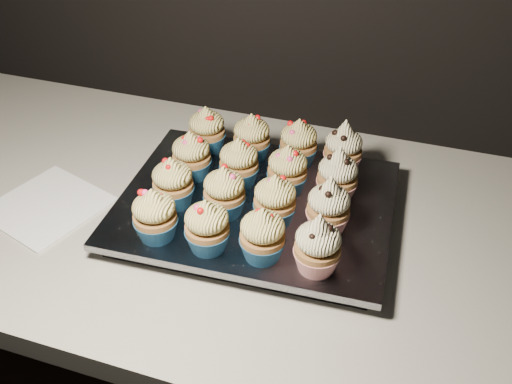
# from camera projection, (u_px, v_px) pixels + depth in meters

# --- Properties ---
(cabinet) EXTENTS (2.40, 0.60, 0.86)m
(cabinet) POSITION_uv_depth(u_px,v_px,m) (235.00, 381.00, 1.20)
(cabinet) COLOR black
(cabinet) RESTS_ON ground
(worktop) EXTENTS (2.44, 0.64, 0.04)m
(worktop) POSITION_uv_depth(u_px,v_px,m) (229.00, 219.00, 0.93)
(worktop) COLOR beige
(worktop) RESTS_ON cabinet
(napkin) EXTENTS (0.20, 0.20, 0.00)m
(napkin) POSITION_uv_depth(u_px,v_px,m) (48.00, 206.00, 0.92)
(napkin) COLOR white
(napkin) RESTS_ON worktop
(baking_tray) EXTENTS (0.40, 0.31, 0.02)m
(baking_tray) POSITION_uv_depth(u_px,v_px,m) (256.00, 212.00, 0.90)
(baking_tray) COLOR black
(baking_tray) RESTS_ON worktop
(foil_lining) EXTENTS (0.43, 0.35, 0.01)m
(foil_lining) POSITION_uv_depth(u_px,v_px,m) (256.00, 203.00, 0.89)
(foil_lining) COLOR silver
(foil_lining) RESTS_ON baking_tray
(cupcake_0) EXTENTS (0.06, 0.06, 0.08)m
(cupcake_0) POSITION_uv_depth(u_px,v_px,m) (155.00, 215.00, 0.79)
(cupcake_0) COLOR #1B5381
(cupcake_0) RESTS_ON foil_lining
(cupcake_1) EXTENTS (0.06, 0.06, 0.08)m
(cupcake_1) POSITION_uv_depth(u_px,v_px,m) (207.00, 226.00, 0.78)
(cupcake_1) COLOR #1B5381
(cupcake_1) RESTS_ON foil_lining
(cupcake_2) EXTENTS (0.06, 0.06, 0.08)m
(cupcake_2) POSITION_uv_depth(u_px,v_px,m) (263.00, 235.00, 0.76)
(cupcake_2) COLOR #1B5381
(cupcake_2) RESTS_ON foil_lining
(cupcake_3) EXTENTS (0.06, 0.06, 0.10)m
(cupcake_3) POSITION_uv_depth(u_px,v_px,m) (318.00, 246.00, 0.74)
(cupcake_3) COLOR #AE1918
(cupcake_3) RESTS_ON foil_lining
(cupcake_4) EXTENTS (0.06, 0.06, 0.08)m
(cupcake_4) POSITION_uv_depth(u_px,v_px,m) (173.00, 183.00, 0.85)
(cupcake_4) COLOR #1B5381
(cupcake_4) RESTS_ON foil_lining
(cupcake_5) EXTENTS (0.06, 0.06, 0.08)m
(cupcake_5) POSITION_uv_depth(u_px,v_px,m) (224.00, 192.00, 0.84)
(cupcake_5) COLOR #1B5381
(cupcake_5) RESTS_ON foil_lining
(cupcake_6) EXTENTS (0.06, 0.06, 0.08)m
(cupcake_6) POSITION_uv_depth(u_px,v_px,m) (275.00, 201.00, 0.82)
(cupcake_6) COLOR #1B5381
(cupcake_6) RESTS_ON foil_lining
(cupcake_7) EXTENTS (0.06, 0.06, 0.10)m
(cupcake_7) POSITION_uv_depth(u_px,v_px,m) (328.00, 207.00, 0.81)
(cupcake_7) COLOR #AE1918
(cupcake_7) RESTS_ON foil_lining
(cupcake_8) EXTENTS (0.06, 0.06, 0.08)m
(cupcake_8) POSITION_uv_depth(u_px,v_px,m) (191.00, 156.00, 0.91)
(cupcake_8) COLOR #1B5381
(cupcake_8) RESTS_ON foil_lining
(cupcake_9) EXTENTS (0.06, 0.06, 0.08)m
(cupcake_9) POSITION_uv_depth(u_px,v_px,m) (239.00, 163.00, 0.90)
(cupcake_9) COLOR #1B5381
(cupcake_9) RESTS_ON foil_lining
(cupcake_10) EXTENTS (0.06, 0.06, 0.08)m
(cupcake_10) POSITION_uv_depth(u_px,v_px,m) (287.00, 170.00, 0.88)
(cupcake_10) COLOR #1B5381
(cupcake_10) RESTS_ON foil_lining
(cupcake_11) EXTENTS (0.06, 0.06, 0.10)m
(cupcake_11) POSITION_uv_depth(u_px,v_px,m) (337.00, 176.00, 0.86)
(cupcake_11) COLOR #AE1918
(cupcake_11) RESTS_ON foil_lining
(cupcake_12) EXTENTS (0.06, 0.06, 0.08)m
(cupcake_12) POSITION_uv_depth(u_px,v_px,m) (207.00, 130.00, 0.97)
(cupcake_12) COLOR #1B5381
(cupcake_12) RESTS_ON foil_lining
(cupcake_13) EXTENTS (0.06, 0.06, 0.08)m
(cupcake_13) POSITION_uv_depth(u_px,v_px,m) (252.00, 138.00, 0.95)
(cupcake_13) COLOR #1B5381
(cupcake_13) RESTS_ON foil_lining
(cupcake_14) EXTENTS (0.06, 0.06, 0.08)m
(cupcake_14) POSITION_uv_depth(u_px,v_px,m) (298.00, 143.00, 0.94)
(cupcake_14) COLOR #1B5381
(cupcake_14) RESTS_ON foil_lining
(cupcake_15) EXTENTS (0.06, 0.06, 0.10)m
(cupcake_15) POSITION_uv_depth(u_px,v_px,m) (343.00, 149.00, 0.92)
(cupcake_15) COLOR #AE1918
(cupcake_15) RESTS_ON foil_lining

